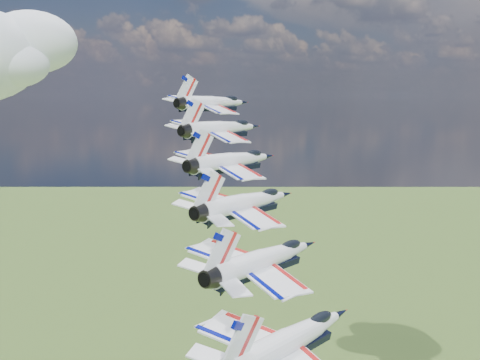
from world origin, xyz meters
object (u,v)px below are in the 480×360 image
Objects in this scene: jet_2 at (234,161)px; jet_4 at (266,259)px; jet_5 at (292,339)px; jet_0 at (215,103)px; jet_3 at (247,202)px; jet_1 at (223,128)px.

jet_4 is at bearing -41.38° from jet_2.
jet_4 reaches higher than jet_5.
jet_0 is at bearing 138.62° from jet_5.
jet_3 is at bearing -41.38° from jet_0.
jet_1 is 1.00× the size of jet_4.
jet_1 is 43.29m from jet_5.
jet_3 is (7.67, -6.82, -3.42)m from jet_2.
jet_4 is (7.67, -6.82, -3.42)m from jet_3.
jet_1 is 10.82m from jet_2.
jet_3 reaches higher than jet_4.
jet_2 is 1.00× the size of jet_4.
jet_1 is at bearing 138.62° from jet_5.
jet_1 is 21.64m from jet_3.
jet_5 is at bearing -41.38° from jet_3.
jet_0 reaches higher than jet_4.
jet_0 is 1.00× the size of jet_2.
jet_2 is at bearing 138.62° from jet_3.
jet_0 is 43.29m from jet_4.
jet_4 is at bearing 138.62° from jet_5.
jet_0 is at bearing 138.62° from jet_2.
jet_0 is 1.00× the size of jet_4.
jet_1 is at bearing 138.62° from jet_2.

